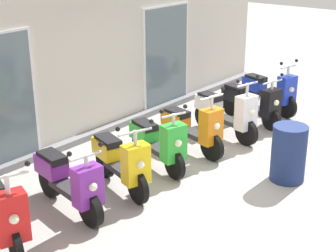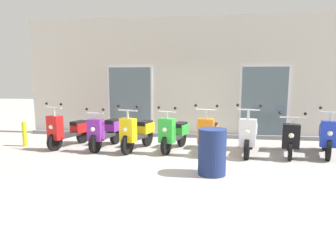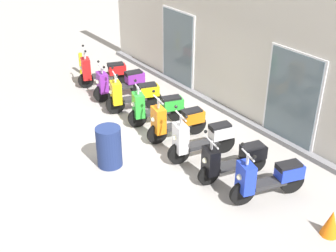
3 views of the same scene
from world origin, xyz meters
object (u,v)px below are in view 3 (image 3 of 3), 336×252
(scooter_yellow, at_px, (133,94))
(scooter_white, at_px, (201,139))
(scooter_purple, at_px, (120,83))
(scooter_blue, at_px, (268,178))
(curb_bollard, at_px, (81,63))
(scooter_black, at_px, (233,159))
(scooter_red, at_px, (102,71))
(scooter_orange, at_px, (176,121))
(traffic_cone, at_px, (331,223))
(scooter_green, at_px, (156,107))
(trash_bin, at_px, (109,147))

(scooter_yellow, distance_m, scooter_white, 2.89)
(scooter_purple, height_order, scooter_blue, scooter_blue)
(scooter_white, distance_m, curb_bollard, 6.17)
(scooter_black, relative_size, curb_bollard, 2.26)
(scooter_black, height_order, scooter_blue, scooter_blue)
(scooter_red, height_order, scooter_yellow, scooter_red)
(scooter_orange, distance_m, scooter_black, 2.00)
(traffic_cone, relative_size, curb_bollard, 0.74)
(scooter_purple, xyz_separation_m, scooter_white, (3.82, -0.16, 0.03))
(scooter_red, distance_m, scooter_white, 4.90)
(traffic_cone, bearing_deg, scooter_green, -178.39)
(scooter_purple, distance_m, scooter_green, 1.90)
(scooter_red, xyz_separation_m, trash_bin, (3.94, -1.96, -0.02))
(curb_bollard, bearing_deg, scooter_orange, -0.25)
(scooter_red, bearing_deg, traffic_cone, 0.63)
(scooter_white, relative_size, scooter_black, 1.04)
(scooter_orange, distance_m, trash_bin, 1.86)
(scooter_white, relative_size, trash_bin, 1.78)
(scooter_white, distance_m, trash_bin, 2.03)
(scooter_blue, distance_m, trash_bin, 3.42)
(scooter_green, relative_size, curb_bollard, 2.14)
(trash_bin, distance_m, traffic_cone, 4.70)
(scooter_yellow, xyz_separation_m, traffic_cone, (6.17, 0.22, -0.23))
(scooter_orange, bearing_deg, scooter_black, -1.01)
(scooter_red, xyz_separation_m, curb_bollard, (-1.27, -0.08, -0.13))
(scooter_green, bearing_deg, scooter_white, -3.22)
(scooter_red, height_order, scooter_black, scooter_red)
(scooter_red, bearing_deg, scooter_yellow, -3.84)
(scooter_yellow, bearing_deg, curb_bollard, 178.97)
(scooter_green, height_order, scooter_black, scooter_green)
(scooter_green, relative_size, trash_bin, 1.62)
(scooter_green, distance_m, traffic_cone, 5.20)
(scooter_white, bearing_deg, scooter_purple, 177.67)
(scooter_blue, xyz_separation_m, trash_bin, (-2.85, -1.90, -0.03))
(scooter_orange, xyz_separation_m, traffic_cone, (4.28, 0.19, -0.22))
(scooter_purple, relative_size, curb_bollard, 2.29)
(scooter_orange, distance_m, scooter_white, 1.01)
(curb_bollard, bearing_deg, scooter_black, -0.46)
(scooter_white, xyz_separation_m, curb_bollard, (-6.17, 0.09, -0.15))
(curb_bollard, bearing_deg, scooter_green, 0.27)
(scooter_purple, xyz_separation_m, scooter_yellow, (0.93, -0.13, 0.03))
(scooter_red, bearing_deg, scooter_black, -1.30)
(scooter_blue, bearing_deg, trash_bin, -146.35)
(scooter_red, xyz_separation_m, scooter_black, (5.89, -0.13, -0.01))
(scooter_orange, bearing_deg, scooter_yellow, -178.91)
(scooter_red, bearing_deg, trash_bin, -26.40)
(scooter_white, bearing_deg, scooter_green, 176.78)
(scooter_orange, height_order, scooter_black, scooter_orange)
(scooter_white, height_order, curb_bollard, scooter_white)
(scooter_purple, xyz_separation_m, scooter_green, (1.90, -0.05, 0.01))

